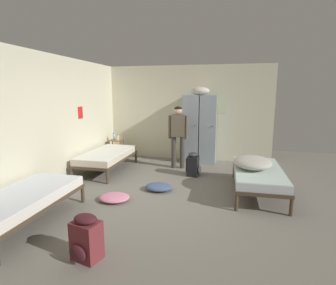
{
  "coord_description": "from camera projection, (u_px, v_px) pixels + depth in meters",
  "views": [
    {
      "loc": [
        1.13,
        -4.79,
        1.92
      ],
      "look_at": [
        0.0,
        0.28,
        0.95
      ],
      "focal_mm": 28.71,
      "sensor_mm": 36.0,
      "label": 1
    }
  ],
  "objects": [
    {
      "name": "backpack_black",
      "position": [
        193.0,
        165.0,
        6.28
      ],
      "size": [
        0.35,
        0.34,
        0.55
      ],
      "color": "black",
      "rests_on": "ground_plane"
    },
    {
      "name": "person_traveler",
      "position": [
        178.0,
        131.0,
        6.78
      ],
      "size": [
        0.5,
        0.23,
        1.58
      ],
      "color": "#3D3833",
      "rests_on": "ground_plane"
    },
    {
      "name": "bed_right",
      "position": [
        258.0,
        174.0,
        5.15
      ],
      "size": [
        0.9,
        1.9,
        0.49
      ],
      "color": "#473828",
      "rests_on": "ground_plane"
    },
    {
      "name": "bed_left_rear",
      "position": [
        107.0,
        156.0,
        6.63
      ],
      "size": [
        0.9,
        1.9,
        0.49
      ],
      "color": "#473828",
      "rests_on": "ground_plane"
    },
    {
      "name": "backpack_maroon",
      "position": [
        86.0,
        239.0,
        3.1
      ],
      "size": [
        0.37,
        0.39,
        0.55
      ],
      "color": "maroon",
      "rests_on": "ground_plane"
    },
    {
      "name": "shelf_unit",
      "position": [
        116.0,
        148.0,
        7.8
      ],
      "size": [
        0.38,
        0.3,
        0.57
      ],
      "color": "brown",
      "rests_on": "ground_plane"
    },
    {
      "name": "locker_bank",
      "position": [
        200.0,
        128.0,
        7.38
      ],
      "size": [
        0.9,
        0.55,
        2.07
      ],
      "color": "#8C99A3",
      "rests_on": "ground_plane"
    },
    {
      "name": "clothes_pile_denim",
      "position": [
        159.0,
        187.0,
        5.34
      ],
      "size": [
        0.54,
        0.44,
        0.14
      ],
      "color": "#42567A",
      "rests_on": "ground_plane"
    },
    {
      "name": "bedding_heap",
      "position": [
        253.0,
        162.0,
        5.16
      ],
      "size": [
        0.71,
        0.87,
        0.22
      ],
      "color": "#B7B2A8",
      "rests_on": "bed_right"
    },
    {
      "name": "ground_plane",
      "position": [
        165.0,
        193.0,
        5.19
      ],
      "size": [
        9.08,
        9.08,
        0.0
      ],
      "primitive_type": "plane",
      "color": "slate"
    },
    {
      "name": "clothes_pile_pink",
      "position": [
        114.0,
        197.0,
        4.83
      ],
      "size": [
        0.55,
        0.48,
        0.12
      ],
      "color": "pink",
      "rests_on": "ground_plane"
    },
    {
      "name": "lotion_bottle",
      "position": [
        118.0,
        138.0,
        7.69
      ],
      "size": [
        0.05,
        0.05,
        0.17
      ],
      "color": "beige",
      "rests_on": "shelf_unit"
    },
    {
      "name": "water_bottle",
      "position": [
        114.0,
        137.0,
        7.78
      ],
      "size": [
        0.06,
        0.06,
        0.21
      ],
      "color": "#B2DBEA",
      "rests_on": "shelf_unit"
    },
    {
      "name": "room_backdrop",
      "position": [
        126.0,
        117.0,
        6.46
      ],
      "size": [
        4.71,
        5.73,
        2.67
      ],
      "color": "beige",
      "rests_on": "ground_plane"
    },
    {
      "name": "bed_left_front",
      "position": [
        23.0,
        200.0,
        3.91
      ],
      "size": [
        0.9,
        1.9,
        0.49
      ],
      "color": "#473828",
      "rests_on": "ground_plane"
    }
  ]
}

